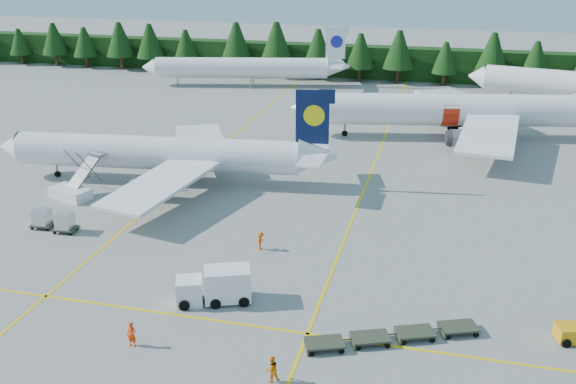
% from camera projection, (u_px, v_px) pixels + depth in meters
% --- Properties ---
extents(ground, '(320.00, 320.00, 0.00)m').
position_uv_depth(ground, '(249.00, 280.00, 49.98)').
color(ground, gray).
rests_on(ground, ground).
extents(taxi_stripe_a, '(0.25, 120.00, 0.01)m').
position_uv_depth(taxi_stripe_a, '(183.00, 179.00, 71.23)').
color(taxi_stripe_a, yellow).
rests_on(taxi_stripe_a, ground).
extents(taxi_stripe_b, '(0.25, 120.00, 0.01)m').
position_uv_depth(taxi_stripe_b, '(362.00, 195.00, 66.66)').
color(taxi_stripe_b, yellow).
rests_on(taxi_stripe_b, ground).
extents(taxi_stripe_cross, '(80.00, 0.25, 0.01)m').
position_uv_depth(taxi_stripe_cross, '(223.00, 322.00, 44.57)').
color(taxi_stripe_cross, yellow).
rests_on(taxi_stripe_cross, ground).
extents(treeline_hedge, '(220.00, 4.00, 6.00)m').
position_uv_depth(treeline_hedge, '(377.00, 62.00, 122.90)').
color(treeline_hedge, black).
rests_on(treeline_hedge, ground).
extents(airliner_navy, '(36.58, 29.94, 10.66)m').
position_uv_depth(airliner_navy, '(152.00, 153.00, 69.55)').
color(airliner_navy, white).
rests_on(airliner_navy, ground).
extents(airliner_red, '(42.09, 34.29, 12.37)m').
position_uv_depth(airliner_red, '(443.00, 110.00, 85.12)').
color(airliner_red, white).
rests_on(airliner_red, ground).
extents(airliner_far_left, '(36.26, 10.77, 10.68)m').
position_uv_depth(airliner_far_left, '(236.00, 67.00, 116.00)').
color(airliner_far_left, white).
rests_on(airliner_far_left, ground).
extents(airstairs, '(4.73, 6.42, 3.83)m').
position_uv_depth(airstairs, '(73.00, 190.00, 65.92)').
color(airstairs, white).
rests_on(airstairs, ground).
extents(service_truck, '(5.72, 3.75, 2.60)m').
position_uv_depth(service_truck, '(214.00, 286.00, 46.64)').
color(service_truck, white).
rests_on(service_truck, ground).
extents(dolly_train, '(11.30, 6.39, 0.14)m').
position_uv_depth(dolly_train, '(393.00, 334.00, 42.32)').
color(dolly_train, '#333728').
rests_on(dolly_train, ground).
extents(uld_pair, '(4.60, 1.95, 1.52)m').
position_uv_depth(uld_pair, '(53.00, 220.00, 58.38)').
color(uld_pair, '#333728').
rests_on(uld_pair, ground).
extents(crew_a, '(0.65, 0.43, 1.74)m').
position_uv_depth(crew_a, '(132.00, 335.00, 41.60)').
color(crew_a, '#FF3705').
rests_on(crew_a, ground).
extents(crew_b, '(1.06, 1.04, 1.72)m').
position_uv_depth(crew_b, '(272.00, 369.00, 38.27)').
color(crew_b, orange).
rests_on(crew_b, ground).
extents(crew_c, '(0.45, 0.66, 1.60)m').
position_uv_depth(crew_c, '(261.00, 241.00, 54.72)').
color(crew_c, '#E45004').
rests_on(crew_c, ground).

